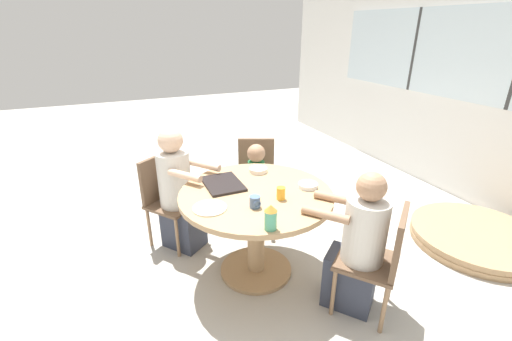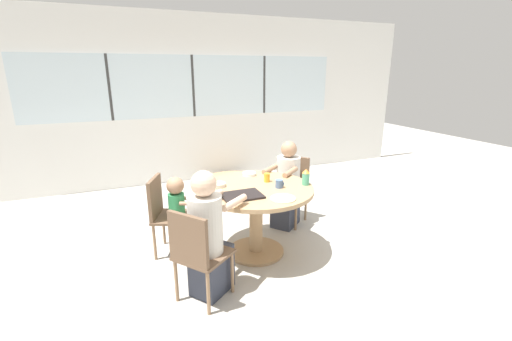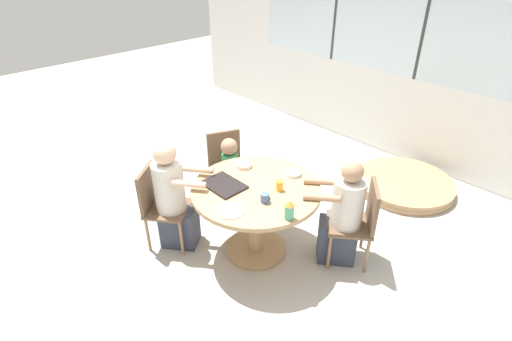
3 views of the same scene
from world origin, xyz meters
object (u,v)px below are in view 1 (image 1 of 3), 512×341
(person_toddler, at_px, (256,184))
(bowl_white_shallow, at_px, (308,185))
(chair_for_man_blue_shirt, at_px, (165,193))
(juice_glass, at_px, (281,193))
(chair_for_woman_green_shirt, at_px, (382,255))
(coffee_mug, at_px, (255,202))
(bowl_cereal, at_px, (258,170))
(sippy_cup, at_px, (271,217))
(chair_for_toddler, at_px, (256,172))
(person_woman_green_shirt, at_px, (358,249))
(folded_table_stack, at_px, (476,237))
(person_man_blue_shirt, at_px, (178,195))

(person_toddler, distance_m, bowl_white_shallow, 0.90)
(chair_for_man_blue_shirt, bearing_deg, juice_glass, 89.49)
(chair_for_woman_green_shirt, xyz_separation_m, coffee_mug, (-0.53, -0.71, 0.29))
(bowl_cereal, bearing_deg, sippy_cup, -18.73)
(chair_for_toddler, relative_size, person_toddler, 0.99)
(bowl_white_shallow, bearing_deg, person_toddler, -174.03)
(chair_for_toddler, distance_m, person_woman_green_shirt, 1.52)
(bowl_white_shallow, bearing_deg, juice_glass, -72.19)
(sippy_cup, bearing_deg, chair_for_toddler, 160.18)
(chair_for_woman_green_shirt, xyz_separation_m, chair_for_man_blue_shirt, (-1.52, -1.19, 0.00))
(chair_for_woman_green_shirt, relative_size, chair_for_man_blue_shirt, 1.00)
(bowl_white_shallow, bearing_deg, coffee_mug, -75.52)
(chair_for_woman_green_shirt, relative_size, juice_glass, 8.90)
(bowl_white_shallow, xyz_separation_m, folded_table_stack, (0.37, 1.70, -0.70))
(person_woman_green_shirt, height_order, folded_table_stack, person_woman_green_shirt)
(person_man_blue_shirt, xyz_separation_m, juice_glass, (0.82, 0.61, 0.27))
(coffee_mug, bearing_deg, sippy_cup, -4.10)
(chair_for_woman_green_shirt, height_order, juice_glass, same)
(chair_for_toddler, bearing_deg, juice_glass, 99.58)
(coffee_mug, relative_size, sippy_cup, 0.49)
(chair_for_man_blue_shirt, relative_size, person_toddler, 0.99)
(chair_for_woman_green_shirt, distance_m, bowl_cereal, 1.22)
(chair_for_woman_green_shirt, distance_m, chair_for_man_blue_shirt, 1.93)
(folded_table_stack, bearing_deg, coffee_mug, -96.16)
(person_woman_green_shirt, distance_m, juice_glass, 0.66)
(chair_for_man_blue_shirt, relative_size, person_man_blue_shirt, 0.74)
(chair_for_woman_green_shirt, height_order, person_toddler, person_toddler)
(coffee_mug, height_order, bowl_white_shallow, coffee_mug)
(sippy_cup, height_order, bowl_white_shallow, sippy_cup)
(person_man_blue_shirt, xyz_separation_m, sippy_cup, (1.15, 0.37, 0.31))
(person_woman_green_shirt, relative_size, sippy_cup, 6.27)
(person_woman_green_shirt, bearing_deg, bowl_white_shallow, 60.97)
(chair_for_woman_green_shirt, height_order, chair_for_toddler, same)
(bowl_cereal, bearing_deg, chair_for_man_blue_shirt, -118.68)
(coffee_mug, distance_m, folded_table_stack, 2.34)
(person_woman_green_shirt, relative_size, person_toddler, 1.27)
(person_woman_green_shirt, relative_size, bowl_cereal, 6.91)
(person_woman_green_shirt, distance_m, person_toddler, 1.38)
(person_man_blue_shirt, height_order, folded_table_stack, person_man_blue_shirt)
(chair_for_man_blue_shirt, bearing_deg, person_man_blue_shirt, 90.00)
(person_toddler, xyz_separation_m, juice_glass, (0.93, -0.20, 0.36))
(chair_for_man_blue_shirt, bearing_deg, coffee_mug, 78.92)
(person_man_blue_shirt, distance_m, folded_table_stack, 2.85)
(coffee_mug, distance_m, sippy_cup, 0.30)
(person_woman_green_shirt, xyz_separation_m, folded_table_stack, (-0.17, 1.60, -0.43))
(chair_for_man_blue_shirt, distance_m, bowl_cereal, 0.91)
(sippy_cup, distance_m, bowl_cereal, 0.92)
(chair_for_man_blue_shirt, distance_m, person_toddler, 0.91)
(sippy_cup, relative_size, juice_glass, 1.82)
(person_woman_green_shirt, xyz_separation_m, coffee_mug, (-0.41, -0.60, 0.30))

